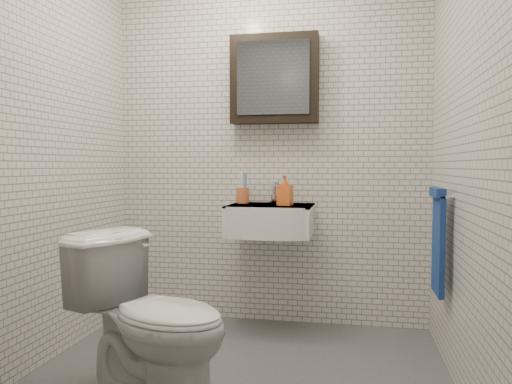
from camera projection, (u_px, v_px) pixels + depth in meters
ground at (237, 377)px, 2.60m from camera, size 2.20×2.00×0.01m
room_shell at (236, 95)px, 2.52m from camera, size 2.22×2.02×2.51m
washbasin at (270, 220)px, 3.27m from camera, size 0.55×0.50×0.20m
faucet at (274, 193)px, 3.45m from camera, size 0.06×0.20×0.15m
mirror_cabinet at (274, 79)px, 3.41m from camera, size 0.60×0.15×0.60m
towel_rail at (438, 237)px, 2.70m from camera, size 0.09×0.30×0.58m
toothbrush_cup at (243, 195)px, 3.45m from camera, size 0.09×0.09×0.24m
soap_bottle at (285, 191)px, 3.24m from camera, size 0.10×0.10×0.20m
toilet at (153, 320)px, 2.31m from camera, size 0.88×0.69×0.79m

